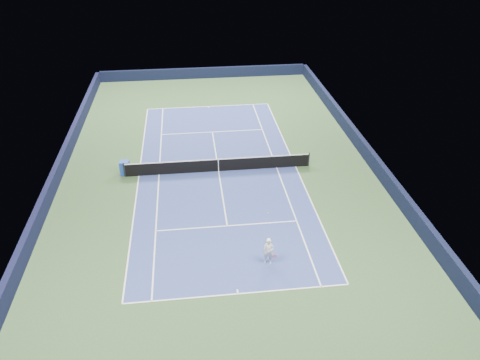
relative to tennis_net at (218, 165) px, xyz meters
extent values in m
plane|color=#2E4A28|center=(0.00, 0.00, -0.50)|extent=(40.00, 40.00, 0.00)
cube|color=black|center=(0.00, 19.82, 0.05)|extent=(22.00, 0.35, 1.10)
cube|color=black|center=(10.82, 0.00, 0.05)|extent=(0.35, 40.00, 1.10)
cube|color=black|center=(-10.82, 0.00, 0.05)|extent=(0.35, 40.00, 1.10)
cube|color=navy|center=(0.00, 0.00, -0.50)|extent=(10.97, 23.77, 0.01)
cube|color=white|center=(0.00, 11.88, -0.50)|extent=(10.97, 0.08, 0.00)
cube|color=white|center=(0.00, -11.88, -0.50)|extent=(10.97, 0.08, 0.00)
cube|color=white|center=(5.49, 0.00, -0.50)|extent=(0.08, 23.77, 0.00)
cube|color=white|center=(-5.49, 0.00, -0.50)|extent=(0.08, 23.77, 0.00)
cube|color=white|center=(4.12, 0.00, -0.50)|extent=(0.08, 23.77, 0.00)
cube|color=white|center=(-4.12, 0.00, -0.50)|extent=(0.08, 23.77, 0.00)
cube|color=white|center=(0.00, 6.40, -0.50)|extent=(8.23, 0.08, 0.00)
cube|color=white|center=(0.00, -6.40, -0.50)|extent=(8.23, 0.08, 0.00)
cube|color=white|center=(0.00, 0.00, -0.50)|extent=(0.08, 12.80, 0.00)
cube|color=white|center=(0.00, 11.73, -0.50)|extent=(0.08, 0.30, 0.00)
cube|color=white|center=(0.00, -11.73, -0.50)|extent=(0.08, 0.30, 0.00)
cylinder|color=black|center=(-6.40, 0.00, 0.03)|extent=(0.10, 0.10, 1.07)
cylinder|color=black|center=(6.40, 0.00, 0.03)|extent=(0.10, 0.10, 1.07)
cube|color=black|center=(0.00, 0.00, -0.05)|extent=(12.80, 0.03, 0.91)
cube|color=white|center=(0.00, 0.00, 0.44)|extent=(12.80, 0.04, 0.06)
cube|color=white|center=(0.00, 0.00, -0.05)|extent=(0.05, 0.04, 0.91)
cube|color=#1C43A9|center=(-6.40, 0.34, 0.00)|extent=(0.67, 0.62, 1.01)
cube|color=white|center=(-6.11, 0.34, -0.05)|extent=(0.06, 0.45, 0.45)
imported|color=white|center=(1.82, -9.84, 0.27)|extent=(0.64, 0.50, 1.54)
cylinder|color=pink|center=(2.14, -9.89, 0.20)|extent=(0.03, 0.03, 0.25)
cylinder|color=black|center=(2.14, -9.89, -0.04)|extent=(0.25, 0.02, 0.25)
cylinder|color=#CE85A4|center=(2.14, -9.89, -0.04)|extent=(0.27, 0.03, 0.27)
sphere|color=gold|center=(1.92, -8.84, 1.96)|extent=(0.07, 0.07, 0.07)
camera|label=1|loc=(-1.84, -28.19, 15.85)|focal=35.00mm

